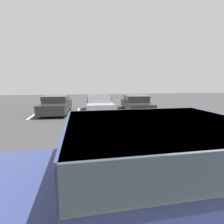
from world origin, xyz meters
The scene contains 9 objects.
stall_stripe_a centered at (-5.88, 10.43, 0.00)m, with size 0.12×4.25×0.01m, color white.
stall_stripe_b centered at (-2.90, 10.43, 0.00)m, with size 0.12×4.25×0.01m, color white.
stall_stripe_c centered at (0.08, 10.43, 0.00)m, with size 0.12×4.25×0.01m, color white.
stall_stripe_d centered at (3.06, 10.43, 0.00)m, with size 0.12×4.25×0.01m, color white.
pickup_truck centered at (-1.42, -0.61, 0.88)m, with size 6.07×2.08×1.75m.
parked_sedan_a centered at (-4.41, 10.36, 0.67)m, with size 1.94×4.44×1.27m.
parked_sedan_b centered at (-1.39, 10.48, 0.66)m, with size 1.90×4.38×1.23m.
parked_sedan_c centered at (1.51, 10.42, 0.65)m, with size 2.16×4.82×1.21m.
wheel_stop_curb centered at (-4.26, 13.19, 0.07)m, with size 1.71×0.20×0.14m, color #B7B2A8.
Camera 1 is at (-2.63, -2.52, 2.21)m, focal length 28.00 mm.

